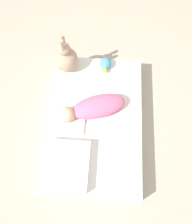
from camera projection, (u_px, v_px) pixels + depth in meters
ground_plane at (94, 126)px, 1.93m from camera, size 12.00×12.00×0.00m
bed_mattress at (94, 123)px, 1.85m from camera, size 1.21×0.78×0.17m
burp_cloth at (74, 119)px, 1.77m from camera, size 0.26×0.18×0.02m
swaddled_baby at (93, 108)px, 1.75m from camera, size 0.33×0.55×0.13m
pillow at (67, 165)px, 1.60m from camera, size 0.37×0.32×0.07m
bunny_plush at (66, 58)px, 1.86m from camera, size 0.21×0.21×0.37m
turtle_plush at (105, 64)px, 1.93m from camera, size 0.14×0.10×0.09m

